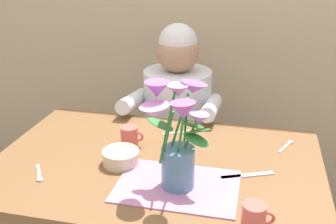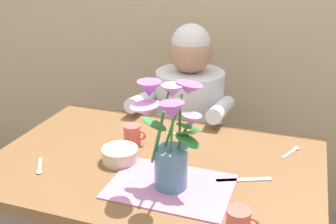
{
  "view_description": "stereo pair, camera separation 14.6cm",
  "coord_description": "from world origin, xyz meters",
  "px_view_note": "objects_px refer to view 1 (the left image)",
  "views": [
    {
      "loc": [
        0.34,
        -1.27,
        1.48
      ],
      "look_at": [
        0.03,
        0.05,
        0.92
      ],
      "focal_mm": 43.46,
      "sensor_mm": 36.0,
      "label": 1
    },
    {
      "loc": [
        0.48,
        -1.23,
        1.48
      ],
      "look_at": [
        0.03,
        0.05,
        0.92
      ],
      "focal_mm": 43.46,
      "sensor_mm": 36.0,
      "label": 2
    }
  ],
  "objects_px": {
    "coffee_cup": "(130,136)",
    "ceramic_bowl": "(121,157)",
    "flower_vase": "(177,137)",
    "seated_person": "(177,133)",
    "tea_cup": "(254,217)",
    "dinner_knife": "(247,175)"
  },
  "relations": [
    {
      "from": "coffee_cup",
      "to": "ceramic_bowl",
      "type": "bearing_deg",
      "value": -84.74
    },
    {
      "from": "flower_vase",
      "to": "ceramic_bowl",
      "type": "xyz_separation_m",
      "value": [
        -0.23,
        0.1,
        -0.15
      ]
    },
    {
      "from": "seated_person",
      "to": "ceramic_bowl",
      "type": "relative_size",
      "value": 8.35
    },
    {
      "from": "tea_cup",
      "to": "coffee_cup",
      "type": "height_order",
      "value": "same"
    },
    {
      "from": "ceramic_bowl",
      "to": "flower_vase",
      "type": "bearing_deg",
      "value": -24.21
    },
    {
      "from": "dinner_knife",
      "to": "ceramic_bowl",
      "type": "bearing_deg",
      "value": 158.72
    },
    {
      "from": "tea_cup",
      "to": "coffee_cup",
      "type": "xyz_separation_m",
      "value": [
        -0.49,
        0.41,
        0.0
      ]
    },
    {
      "from": "ceramic_bowl",
      "to": "tea_cup",
      "type": "height_order",
      "value": "tea_cup"
    },
    {
      "from": "flower_vase",
      "to": "ceramic_bowl",
      "type": "distance_m",
      "value": 0.29
    },
    {
      "from": "dinner_knife",
      "to": "coffee_cup",
      "type": "bearing_deg",
      "value": 140.93
    },
    {
      "from": "dinner_knife",
      "to": "flower_vase",
      "type": "bearing_deg",
      "value": -175.06
    },
    {
      "from": "seated_person",
      "to": "flower_vase",
      "type": "distance_m",
      "value": 0.86
    },
    {
      "from": "seated_person",
      "to": "ceramic_bowl",
      "type": "distance_m",
      "value": 0.7
    },
    {
      "from": "flower_vase",
      "to": "coffee_cup",
      "type": "bearing_deg",
      "value": 134.12
    },
    {
      "from": "coffee_cup",
      "to": "tea_cup",
      "type": "bearing_deg",
      "value": -39.61
    },
    {
      "from": "dinner_knife",
      "to": "seated_person",
      "type": "bearing_deg",
      "value": 97.04
    },
    {
      "from": "flower_vase",
      "to": "coffee_cup",
      "type": "height_order",
      "value": "flower_vase"
    },
    {
      "from": "flower_vase",
      "to": "tea_cup",
      "type": "height_order",
      "value": "flower_vase"
    },
    {
      "from": "seated_person",
      "to": "flower_vase",
      "type": "bearing_deg",
      "value": -77.49
    },
    {
      "from": "seated_person",
      "to": "dinner_knife",
      "type": "bearing_deg",
      "value": -58.57
    },
    {
      "from": "tea_cup",
      "to": "coffee_cup",
      "type": "bearing_deg",
      "value": 140.39
    },
    {
      "from": "seated_person",
      "to": "coffee_cup",
      "type": "height_order",
      "value": "seated_person"
    }
  ]
}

